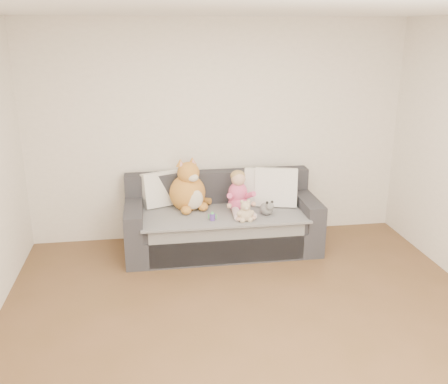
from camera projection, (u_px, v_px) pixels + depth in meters
The scene contains 10 objects.
room_shell at pixel (255, 182), 3.97m from camera, with size 5.00×5.00×5.00m.
sofa at pixel (222, 223), 5.82m from camera, with size 2.20×0.94×0.85m.
cushion_left at pixel (161, 189), 5.85m from camera, with size 0.48×0.35×0.42m.
cushion_right_back at pixel (265, 187), 5.87m from camera, with size 0.52×0.36×0.45m.
cushion_right_front at pixel (276, 187), 5.84m from camera, with size 0.53×0.33×0.47m.
toddler at pixel (239, 195), 5.65m from camera, with size 0.34×0.49×0.48m.
plush_cat at pixel (188, 190), 5.73m from camera, with size 0.50×0.51×0.64m.
teddy_bear at pixel (245, 212), 5.40m from camera, with size 0.20×0.15×0.25m.
plush_cow at pixel (267, 208), 5.59m from camera, with size 0.15×0.23×0.18m.
sippy_cup at pixel (212, 216), 5.43m from camera, with size 0.09×0.07×0.10m.
Camera 1 is at (-0.83, -3.30, 2.46)m, focal length 40.00 mm.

